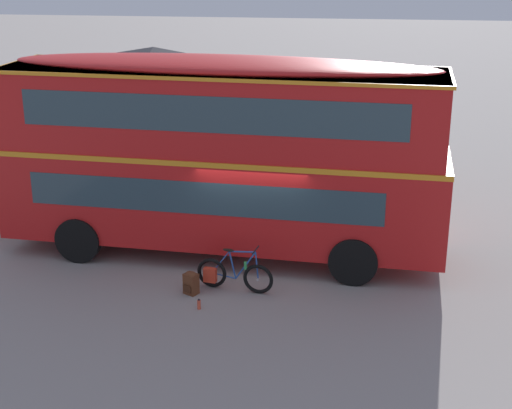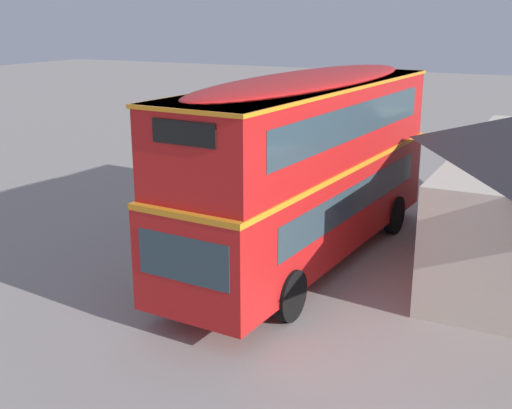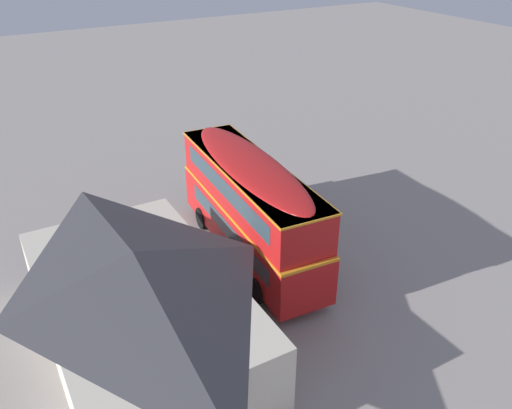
{
  "view_description": "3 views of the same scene",
  "coord_description": "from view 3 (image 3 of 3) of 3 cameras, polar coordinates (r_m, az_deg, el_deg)",
  "views": [
    {
      "loc": [
        2.17,
        -16.41,
        7.28
      ],
      "look_at": [
        0.13,
        -0.93,
        1.8
      ],
      "focal_mm": 52.95,
      "sensor_mm": 36.0,
      "label": 1
    },
    {
      "loc": [
        13.69,
        6.42,
        6.09
      ],
      "look_at": [
        -0.8,
        -0.94,
        1.33
      ],
      "focal_mm": 45.37,
      "sensor_mm": 36.0,
      "label": 2
    },
    {
      "loc": [
        -18.79,
        10.37,
        13.93
      ],
      "look_at": [
        -0.26,
        -0.13,
        2.19
      ],
      "focal_mm": 36.8,
      "sensor_mm": 36.0,
      "label": 3
    }
  ],
  "objects": [
    {
      "name": "ground_plane",
      "position": [
        25.58,
        -0.54,
        -4.13
      ],
      "size": [
        120.0,
        120.0,
        0.0
      ],
      "primitive_type": "plane",
      "color": "gray"
    },
    {
      "name": "double_decker_bus",
      "position": [
        23.37,
        -0.63,
        -0.02
      ],
      "size": [
        10.65,
        3.19,
        4.79
      ],
      "color": "black",
      "rests_on": "ground"
    },
    {
      "name": "touring_bicycle",
      "position": [
        25.83,
        2.83,
        -2.85
      ],
      "size": [
        1.74,
        0.5,
        1.03
      ],
      "color": "black",
      "rests_on": "ground"
    },
    {
      "name": "backpack_on_ground",
      "position": [
        25.42,
        4.4,
        -3.75
      ],
      "size": [
        0.36,
        0.35,
        0.52
      ],
      "color": "#592D19",
      "rests_on": "ground"
    },
    {
      "name": "water_bottle_red_squeeze",
      "position": [
        26.07,
        5.28,
        -3.31
      ],
      "size": [
        0.07,
        0.07,
        0.23
      ],
      "color": "#D84C33",
      "rests_on": "ground"
    },
    {
      "name": "pub_building",
      "position": [
        19.17,
        -12.59,
        -10.03
      ],
      "size": [
        11.12,
        6.59,
        4.14
      ],
      "color": "beige",
      "rests_on": "ground"
    }
  ]
}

